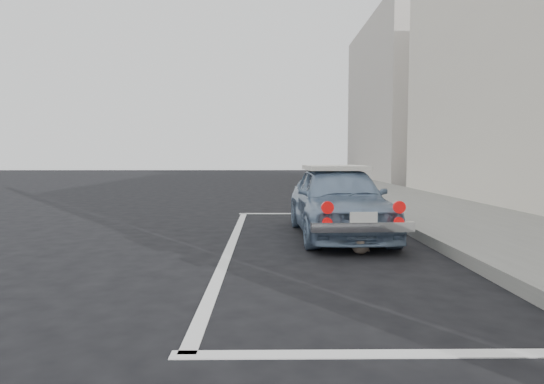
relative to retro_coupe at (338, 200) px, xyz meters
The scene contains 7 objects.
ground 3.87m from the retro_coupe, 100.46° to the right, with size 80.00×80.00×0.00m, color black.
building_far 17.53m from the retro_coupe, 70.80° to the left, with size 3.50×10.00×8.00m, color #BBB2A9.
pline_rear 4.31m from the retro_coupe, 92.62° to the right, with size 3.00×0.12×0.01m, color silver.
pline_front 2.80m from the retro_coupe, 94.08° to the left, with size 3.00×0.12×0.01m, color silver.
pline_side 1.86m from the retro_coupe, 154.39° to the right, with size 0.12×7.00×0.01m, color silver.
retro_coupe is the anchor object (origin of this frame).
cat 1.42m from the retro_coupe, 86.75° to the right, with size 0.32×0.48×0.27m.
Camera 1 is at (-0.40, -3.21, 1.22)m, focal length 30.00 mm.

